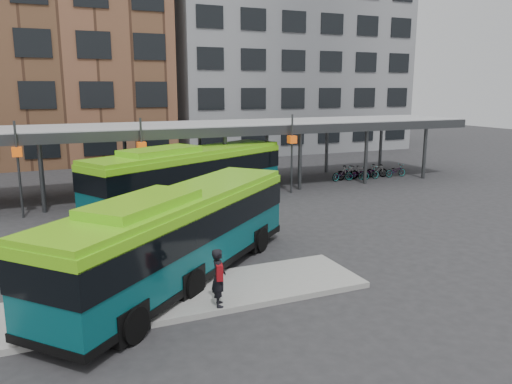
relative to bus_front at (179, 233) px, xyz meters
name	(u,v)px	position (x,y,z in m)	size (l,w,h in m)	color
ground	(269,252)	(3.97, 1.49, -1.67)	(120.00, 120.00, 0.00)	#28282B
boarding_island	(144,303)	(-1.53, -1.51, -1.58)	(14.00, 3.00, 0.18)	gray
canopy	(180,129)	(3.91, 14.36, 2.23)	(40.00, 6.53, 4.80)	#999B9E
building_brick	(4,32)	(-6.03, 33.49, 9.33)	(26.00, 14.00, 22.00)	brown
building_grey	(280,52)	(19.97, 33.49, 8.33)	(24.00, 14.00, 20.00)	slate
bus_front	(179,233)	(0.00, 0.00, 0.00)	(10.29, 9.67, 3.21)	#07494F
bus_rear	(190,175)	(3.28, 10.12, 0.10)	(12.13, 8.03, 3.40)	#07494F
pedestrian	(219,277)	(0.42, -2.72, -0.63)	(0.54, 0.70, 1.71)	black
bike_rack	(364,172)	(16.85, 13.39, -1.19)	(6.21, 1.48, 1.06)	slate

